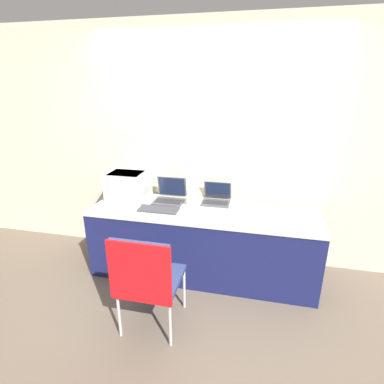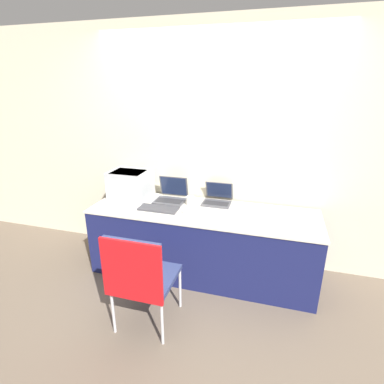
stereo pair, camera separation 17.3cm
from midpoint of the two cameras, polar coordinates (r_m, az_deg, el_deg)
The scene contains 10 objects.
ground_plane at distance 3.17m, azimuth -1.00°, elevation -18.33°, with size 14.00×14.00×0.00m, color #6B5B4C.
wall_back at distance 3.32m, azimuth 2.10°, elevation 8.40°, with size 8.00×0.05×2.60m.
table at distance 3.25m, azimuth 0.46°, elevation -9.47°, with size 2.34×0.73×0.73m.
printer at distance 3.44m, azimuth -13.49°, elevation 1.40°, with size 0.44×0.36×0.32m.
laptop_left at distance 3.34m, azimuth -5.74°, elevation -0.78°, with size 0.33×0.30×0.25m.
laptop_right at distance 3.29m, azimuth 3.17°, elevation -1.19°, with size 0.30×0.29×0.22m.
external_keyboard at distance 3.12m, azimuth -7.98°, elevation -3.34°, with size 0.41×0.17×0.02m.
coffee_cup at distance 3.21m, azimuth -1.99°, elevation -1.71°, with size 0.09×0.09×0.10m.
mouse at distance 3.04m, azimuth -3.10°, elevation -3.69°, with size 0.06×0.04×0.03m.
chair at distance 2.46m, azimuth -10.84°, elevation -15.47°, with size 0.49×0.50×0.91m.
Camera 1 is at (0.52, -2.44, 1.96)m, focal length 28.00 mm.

